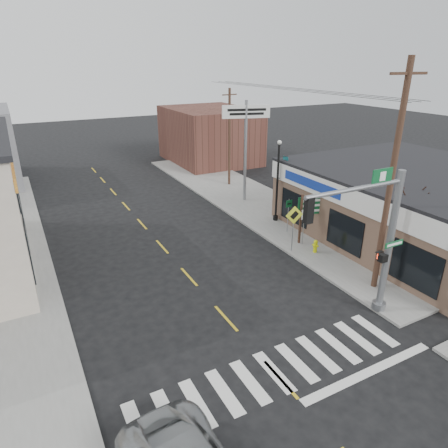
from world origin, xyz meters
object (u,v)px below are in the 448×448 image
guide_sign (311,210)px  bare_tree (413,195)px  traffic_signal_pole (379,232)px  lamp_post (278,175)px  utility_pole_near (391,180)px  dance_center_sign (246,127)px  fire_hydrant (315,246)px  utility_pole_far (229,137)px

guide_sign → bare_tree: bearing=-49.0°
bare_tree → guide_sign: bearing=115.4°
traffic_signal_pole → guide_sign: 7.76m
lamp_post → utility_pole_near: bearing=-112.0°
guide_sign → dance_center_sign: 9.16m
fire_hydrant → utility_pole_near: bearing=-88.1°
fire_hydrant → utility_pole_far: bearing=81.4°
fire_hydrant → lamp_post: (0.90, 5.12, 2.75)m
fire_hydrant → utility_pole_near: (0.14, -4.19, 4.89)m
fire_hydrant → dance_center_sign: bearing=83.2°
utility_pole_near → dance_center_sign: bearing=93.6°
guide_sign → traffic_signal_pole: bearing=-94.6°
bare_tree → utility_pole_far: size_ratio=0.63×
utility_pole_far → utility_pole_near: bearing=-101.7°
traffic_signal_pole → lamp_post: 11.17m
lamp_post → bare_tree: bearing=-93.8°
traffic_signal_pole → lamp_post: bearing=76.0°
fire_hydrant → traffic_signal_pole: bearing=-108.8°
lamp_post → dance_center_sign: (0.26, 4.68, 2.41)m
dance_center_sign → bare_tree: 13.40m
guide_sign → fire_hydrant: guide_sign is taller
traffic_signal_pole → dance_center_sign: (3.09, 15.47, 1.73)m
guide_sign → dance_center_sign: size_ratio=0.41×
guide_sign → utility_pole_near: 6.54m
traffic_signal_pole → bare_tree: (4.87, 2.28, 0.14)m
dance_center_sign → bare_tree: dance_center_sign is taller
lamp_post → utility_pole_near: size_ratio=0.53×
bare_tree → utility_pole_far: utility_pole_far is taller
dance_center_sign → utility_pole_far: (0.95, 4.23, -1.44)m
bare_tree → utility_pole_far: bearing=92.7°
fire_hydrant → utility_pole_near: utility_pole_near is taller
lamp_post → dance_center_sign: size_ratio=0.73×
traffic_signal_pole → lamp_post: size_ratio=1.19×
utility_pole_far → bare_tree: bearing=-92.8°
fire_hydrant → bare_tree: bare_tree is taller
dance_center_sign → utility_pole_near: bearing=-77.1°
fire_hydrant → lamp_post: size_ratio=0.14×
traffic_signal_pole → guide_sign: traffic_signal_pole is taller
guide_sign → fire_hydrant: bearing=-100.3°
traffic_signal_pole → guide_sign: size_ratio=2.12×
bare_tree → utility_pole_near: utility_pole_near is taller
traffic_signal_pole → utility_pole_near: (2.07, 1.47, 1.46)m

